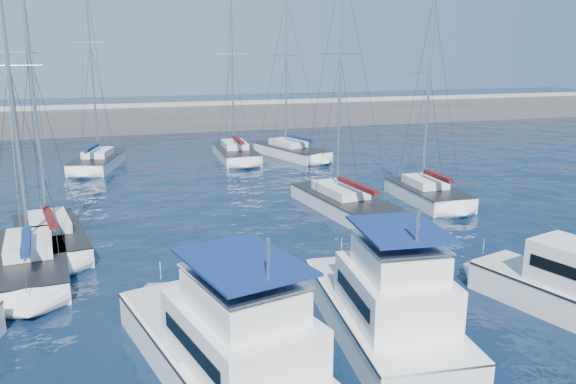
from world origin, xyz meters
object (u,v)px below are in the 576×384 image
object	(u,v)px
sailboat_back_a	(97,162)
sailboat_back_c	(291,151)
sailboat_mid_b	(50,237)
sailboat_back_b	(236,153)
motor_yacht_port_inner	(230,351)
sailboat_mid_a	(30,262)
sailboat_mid_d	(344,203)
sailboat_mid_e	(427,194)
motor_yacht_stbd_outer	(558,287)
motor_yacht_stbd_inner	(386,308)

from	to	relation	value
sailboat_back_a	sailboat_back_c	bearing A→B (deg)	15.06
sailboat_mid_b	sailboat_back_b	xyz separation A→B (m)	(14.02, 21.18, -0.02)
motor_yacht_port_inner	sailboat_back_a	xyz separation A→B (m)	(-4.47, 34.95, -0.58)
sailboat_mid_a	sailboat_mid_d	world-z (taller)	sailboat_mid_d
sailboat_back_a	sailboat_back_c	size ratio (longest dim) A/B	1.12
sailboat_back_a	sailboat_mid_e	bearing A→B (deg)	-25.96
motor_yacht_stbd_outer	sailboat_mid_e	xyz separation A→B (m)	(3.70, 15.70, -0.42)
sailboat_mid_b	sailboat_mid_e	bearing A→B (deg)	-4.89
sailboat_back_b	sailboat_mid_d	bearing A→B (deg)	-79.94
motor_yacht_stbd_inner	sailboat_mid_d	bearing A→B (deg)	78.14
motor_yacht_port_inner	sailboat_mid_d	xyz separation A→B (m)	(10.51, 16.47, -0.62)
motor_yacht_stbd_outer	sailboat_back_c	distance (m)	33.88
sailboat_mid_e	motor_yacht_port_inner	bearing A→B (deg)	-132.97
motor_yacht_stbd_inner	sailboat_mid_b	bearing A→B (deg)	137.51
sailboat_back_c	motor_yacht_port_inner	bearing A→B (deg)	-128.00
motor_yacht_stbd_inner	sailboat_back_b	xyz separation A→B (m)	(2.03, 34.58, -0.62)
sailboat_mid_d	sailboat_mid_e	xyz separation A→B (m)	(6.19, 0.53, 0.00)
sailboat_back_a	sailboat_back_c	distance (m)	17.38
motor_yacht_stbd_inner	sailboat_mid_a	xyz separation A→B (m)	(-12.50, 10.03, -0.61)
motor_yacht_stbd_outer	sailboat_mid_a	world-z (taller)	sailboat_mid_a
motor_yacht_stbd_outer	sailboat_mid_a	bearing A→B (deg)	137.49
sailboat_mid_a	sailboat_back_b	xyz separation A→B (m)	(14.53, 24.54, -0.00)
sailboat_mid_b	motor_yacht_stbd_inner	bearing A→B (deg)	-59.05
motor_yacht_stbd_outer	sailboat_mid_e	size ratio (longest dim) A/B	0.48
sailboat_back_a	sailboat_back_b	xyz separation A→B (m)	(12.18, 0.81, -0.04)
motor_yacht_stbd_outer	sailboat_mid_b	world-z (taller)	sailboat_mid_b
motor_yacht_stbd_outer	sailboat_back_b	world-z (taller)	sailboat_back_b
sailboat_mid_d	sailboat_mid_b	bearing A→B (deg)	179.39
motor_yacht_stbd_outer	sailboat_mid_b	bearing A→B (deg)	129.56
sailboat_mid_b	sailboat_back_b	world-z (taller)	sailboat_mid_b
sailboat_back_c	motor_yacht_stbd_inner	bearing A→B (deg)	-119.87
sailboat_mid_d	sailboat_back_c	xyz separation A→B (m)	(2.40, 18.70, 0.00)
sailboat_mid_b	sailboat_mid_d	bearing A→B (deg)	-4.49
motor_yacht_port_inner	sailboat_mid_b	bearing A→B (deg)	99.18
sailboat_back_b	sailboat_back_c	size ratio (longest dim) A/B	1.02
motor_yacht_port_inner	sailboat_back_c	world-z (taller)	sailboat_back_c
sailboat_mid_b	sailboat_back_c	world-z (taller)	sailboat_mid_b
sailboat_mid_a	sailboat_back_a	world-z (taller)	sailboat_back_a
sailboat_back_c	sailboat_mid_a	bearing A→B (deg)	-147.33
motor_yacht_port_inner	sailboat_mid_a	bearing A→B (deg)	107.05
sailboat_mid_e	sailboat_back_c	world-z (taller)	sailboat_back_c
motor_yacht_stbd_inner	sailboat_mid_d	distance (m)	16.04
sailboat_mid_d	sailboat_back_c	distance (m)	18.85
sailboat_back_b	motor_yacht_stbd_inner	bearing A→B (deg)	-91.55
sailboat_mid_e	sailboat_back_c	distance (m)	18.56
sailboat_back_c	motor_yacht_stbd_outer	bearing A→B (deg)	-107.70
motor_yacht_stbd_outer	sailboat_back_b	size ratio (longest dim) A/B	0.42
motor_yacht_port_inner	sailboat_mid_a	distance (m)	13.15
sailboat_mid_a	sailboat_mid_e	distance (m)	24.21
sailboat_mid_b	sailboat_mid_d	xyz separation A→B (m)	(16.82, 1.88, -0.02)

